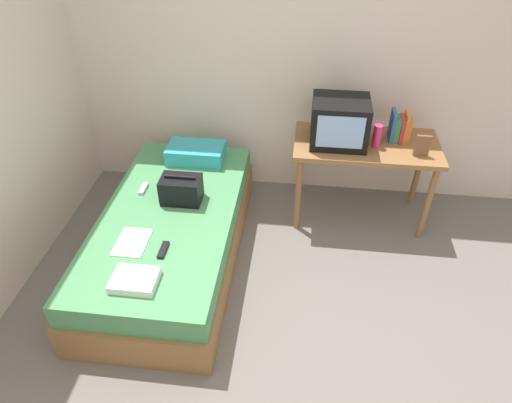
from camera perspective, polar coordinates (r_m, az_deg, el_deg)
name	(u,v)px	position (r m, az deg, el deg)	size (l,w,h in m)	color
ground_plane	(278,357)	(3.11, 2.76, -18.83)	(8.00, 8.00, 0.00)	slate
wall_back	(302,50)	(3.94, 5.82, 18.27)	(5.20, 0.10, 2.60)	beige
bed	(172,236)	(3.60, -10.50, -4.20)	(1.00, 2.00, 0.47)	olive
desk	(365,153)	(3.84, 13.49, 5.96)	(1.16, 0.60, 0.73)	olive
tv	(339,122)	(3.67, 10.39, 9.78)	(0.44, 0.39, 0.36)	black
water_bottle	(377,136)	(3.72, 14.89, 7.91)	(0.07, 0.07, 0.18)	#E53372
book_row	(400,128)	(3.85, 17.51, 8.77)	(0.16, 0.16, 0.25)	#2D5699
picture_frame	(422,146)	(3.70, 20.06, 6.55)	(0.11, 0.02, 0.17)	brown
pillow	(196,153)	(3.97, -7.52, 6.04)	(0.48, 0.29, 0.14)	#33A8B7
handbag	(181,189)	(3.48, -9.33, 1.50)	(0.30, 0.20, 0.22)	black
magazine	(132,242)	(3.24, -15.21, -4.93)	(0.21, 0.29, 0.01)	white
remote_dark	(163,250)	(3.12, -11.51, -5.95)	(0.04, 0.16, 0.02)	black
remote_silver	(143,189)	(3.71, -13.90, 1.57)	(0.04, 0.14, 0.02)	#B7B7BC
folded_towel	(135,280)	(2.95, -14.92, -9.47)	(0.28, 0.22, 0.05)	white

